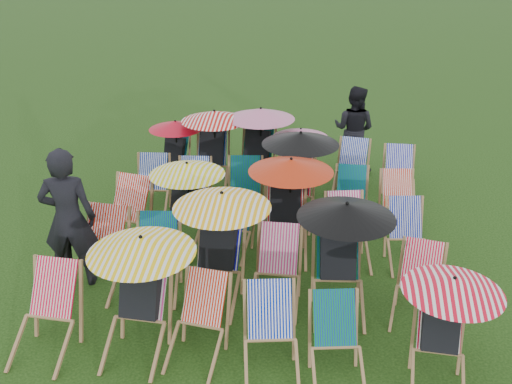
# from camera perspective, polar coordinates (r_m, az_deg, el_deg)

# --- Properties ---
(ground) EXTENTS (100.00, 100.00, 0.00)m
(ground) POSITION_cam_1_polar(r_m,az_deg,el_deg) (8.30, 0.63, -6.44)
(ground) COLOR black
(ground) RESTS_ON ground
(deckchair_0) EXTENTS (0.67, 0.91, 0.95)m
(deckchair_0) POSITION_cam_1_polar(r_m,az_deg,el_deg) (6.77, -20.41, -11.44)
(deckchair_0) COLOR #9A7248
(deckchair_0) RESTS_ON ground
(deckchair_1) EXTENTS (1.16, 1.21, 1.38)m
(deckchair_1) POSITION_cam_1_polar(r_m,az_deg,el_deg) (6.37, -11.71, -9.99)
(deckchair_1) COLOR #9A7248
(deckchair_1) RESTS_ON ground
(deckchair_2) EXTENTS (0.69, 0.88, 0.88)m
(deckchair_2) POSITION_cam_1_polar(r_m,az_deg,el_deg) (6.35, -5.87, -12.85)
(deckchair_2) COLOR #9A7248
(deckchair_2) RESTS_ON ground
(deckchair_3) EXTENTS (0.74, 0.93, 0.91)m
(deckchair_3) POSITION_cam_1_polar(r_m,az_deg,el_deg) (6.10, 1.52, -14.34)
(deckchair_3) COLOR #9A7248
(deckchair_3) RESTS_ON ground
(deckchair_4) EXTENTS (0.70, 0.87, 0.86)m
(deckchair_4) POSITION_cam_1_polar(r_m,az_deg,el_deg) (6.11, 8.15, -14.91)
(deckchair_4) COLOR #9A7248
(deckchair_4) RESTS_ON ground
(deckchair_5) EXTENTS (1.01, 1.05, 1.20)m
(deckchair_5) POSITION_cam_1_polar(r_m,az_deg,el_deg) (6.21, 18.25, -12.97)
(deckchair_5) COLOR #9A7248
(deckchair_5) RESTS_ON ground
(deckchair_6) EXTENTS (0.73, 0.97, 1.00)m
(deckchair_6) POSITION_cam_1_polar(r_m,az_deg,el_deg) (7.69, -15.57, -5.90)
(deckchair_6) COLOR #9A7248
(deckchair_6) RESTS_ON ground
(deckchair_7) EXTENTS (0.73, 0.94, 0.95)m
(deckchair_7) POSITION_cam_1_polar(r_m,az_deg,el_deg) (7.45, -10.03, -6.59)
(deckchair_7) COLOR #9A7248
(deckchair_7) RESTS_ON ground
(deckchair_8) EXTENTS (1.20, 1.26, 1.43)m
(deckchair_8) POSITION_cam_1_polar(r_m,az_deg,el_deg) (7.07, -3.92, -5.41)
(deckchair_8) COLOR #9A7248
(deckchair_8) RESTS_ON ground
(deckchair_9) EXTENTS (0.62, 0.86, 0.93)m
(deckchair_9) POSITION_cam_1_polar(r_m,az_deg,el_deg) (7.11, 2.07, -7.92)
(deckchair_9) COLOR #9A7248
(deckchair_9) RESTS_ON ground
(deckchair_10) EXTENTS (1.18, 1.25, 1.39)m
(deckchair_10) POSITION_cam_1_polar(r_m,az_deg,el_deg) (6.95, 8.46, -6.42)
(deckchair_10) COLOR #9A7248
(deckchair_10) RESTS_ON ground
(deckchair_11) EXTENTS (0.72, 0.90, 0.87)m
(deckchair_11) POSITION_cam_1_polar(r_m,az_deg,el_deg) (7.14, 15.98, -9.09)
(deckchair_11) COLOR #9A7248
(deckchair_11) RESTS_ON ground
(deckchair_12) EXTENTS (0.82, 1.02, 1.00)m
(deckchair_12) POSITION_cam_1_polar(r_m,az_deg,el_deg) (8.52, -13.20, -2.44)
(deckchair_12) COLOR #9A7248
(deckchair_12) RESTS_ON ground
(deckchair_13) EXTENTS (1.09, 1.16, 1.29)m
(deckchair_13) POSITION_cam_1_polar(r_m,az_deg,el_deg) (8.33, -7.28, -1.22)
(deckchair_13) COLOR #9A7248
(deckchair_13) RESTS_ON ground
(deckchair_14) EXTENTS (0.65, 0.83, 0.82)m
(deckchair_14) POSITION_cam_1_polar(r_m,az_deg,el_deg) (8.24, -2.35, -3.46)
(deckchair_14) COLOR #9A7248
(deckchair_14) RESTS_ON ground
(deckchair_15) EXTENTS (1.20, 1.27, 1.42)m
(deckchair_15) POSITION_cam_1_polar(r_m,az_deg,el_deg) (8.07, 3.09, -1.40)
(deckchair_15) COLOR #9A7248
(deckchair_15) RESTS_ON ground
(deckchair_16) EXTENTS (0.76, 0.94, 0.91)m
(deckchair_16) POSITION_cam_1_polar(r_m,az_deg,el_deg) (8.08, 9.17, -3.99)
(deckchair_16) COLOR #9A7248
(deckchair_16) RESTS_ON ground
(deckchair_17) EXTENTS (0.68, 0.87, 0.87)m
(deckchair_17) POSITION_cam_1_polar(r_m,az_deg,el_deg) (8.21, 14.95, -4.26)
(deckchair_17) COLOR #9A7248
(deckchair_17) RESTS_ON ground
(deckchair_18) EXTENTS (0.67, 0.88, 0.90)m
(deckchair_18) POSITION_cam_1_polar(r_m,az_deg,el_deg) (9.54, -10.49, 0.51)
(deckchair_18) COLOR #9A7248
(deckchair_18) RESTS_ON ground
(deckchair_19) EXTENTS (0.67, 0.88, 0.90)m
(deckchair_19) POSITION_cam_1_polar(r_m,az_deg,el_deg) (9.32, -6.31, 0.17)
(deckchair_19) COLOR #9A7248
(deckchair_19) RESTS_ON ground
(deckchair_20) EXTENTS (0.72, 0.93, 0.94)m
(deckchair_20) POSITION_cam_1_polar(r_m,az_deg,el_deg) (9.15, -1.11, -0.00)
(deckchair_20) COLOR #9A7248
(deckchair_20) RESTS_ON ground
(deckchair_21) EXTENTS (1.22, 1.26, 1.44)m
(deckchair_21) POSITION_cam_1_polar(r_m,az_deg,el_deg) (9.04, 4.00, 1.65)
(deckchair_21) COLOR #9A7248
(deckchair_21) RESTS_ON ground
(deckchair_22) EXTENTS (0.58, 0.81, 0.87)m
(deckchair_22) POSITION_cam_1_polar(r_m,az_deg,el_deg) (9.13, 9.46, -0.67)
(deckchair_22) COLOR #9A7248
(deckchair_22) RESTS_ON ground
(deckchair_23) EXTENTS (0.68, 0.87, 0.87)m
(deckchair_23) POSITION_cam_1_polar(r_m,az_deg,el_deg) (9.11, 14.17, -1.16)
(deckchair_23) COLOR #9A7248
(deckchair_23) RESTS_ON ground
(deckchair_24) EXTENTS (0.97, 1.03, 1.15)m
(deckchair_24) POSITION_cam_1_polar(r_m,az_deg,el_deg) (10.60, -8.27, 4.10)
(deckchair_24) COLOR #9A7248
(deckchair_24) RESTS_ON ground
(deckchair_25) EXTENTS (1.18, 1.24, 1.40)m
(deckchair_25) POSITION_cam_1_polar(r_m,az_deg,el_deg) (10.28, -4.44, 4.40)
(deckchair_25) COLOR #9A7248
(deckchair_25) RESTS_ON ground
(deckchair_26) EXTENTS (1.21, 1.27, 1.44)m
(deckchair_26) POSITION_cam_1_polar(r_m,az_deg,el_deg) (10.25, 0.09, 4.55)
(deckchair_26) COLOR #9A7248
(deckchair_26) RESTS_ON ground
(deckchair_27) EXTENTS (0.98, 1.03, 1.16)m
(deckchair_27) POSITION_cam_1_polar(r_m,az_deg,el_deg) (10.08, 4.10, 3.23)
(deckchair_27) COLOR #9A7248
(deckchair_27) RESTS_ON ground
(deckchair_28) EXTENTS (0.71, 0.91, 0.91)m
(deckchair_28) POSITION_cam_1_polar(r_m,az_deg,el_deg) (10.22, 9.49, 2.30)
(deckchair_28) COLOR #9A7248
(deckchair_28) RESTS_ON ground
(deckchair_29) EXTENTS (0.58, 0.81, 0.88)m
(deckchair_29) POSITION_cam_1_polar(r_m,az_deg,el_deg) (10.17, 14.15, 1.64)
(deckchair_29) COLOR #9A7248
(deckchair_29) RESTS_ON ground
(person_left) EXTENTS (0.77, 0.59, 1.91)m
(person_left) POSITION_cam_1_polar(r_m,az_deg,el_deg) (7.65, -18.25, -2.54)
(person_left) COLOR black
(person_left) RESTS_ON ground
(person_rear) EXTENTS (0.99, 0.89, 1.67)m
(person_rear) POSITION_cam_1_polar(r_m,az_deg,el_deg) (11.09, 9.75, 6.20)
(person_rear) COLOR black
(person_rear) RESTS_ON ground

